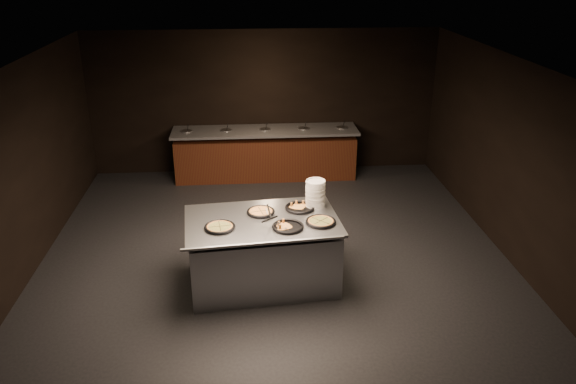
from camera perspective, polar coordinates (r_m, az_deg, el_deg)
name	(u,v)px	position (r m, az deg, el deg)	size (l,w,h in m)	color
room	(275,174)	(7.74, -1.32, 1.83)	(7.02, 8.02, 2.92)	black
salad_bar	(266,157)	(11.42, -2.30, 3.61)	(3.70, 0.83, 1.18)	#4C2A12
serving_counter	(263,253)	(7.75, -2.58, -6.22)	(2.15, 1.48, 0.98)	#B5B8BD
plate_stack	(315,194)	(7.82, 2.80, -0.16)	(0.27, 0.27, 0.38)	silver
pan_veggie_whole	(220,227)	(7.31, -6.95, -3.54)	(0.40, 0.40, 0.04)	black
pan_cheese_whole	(261,212)	(7.69, -2.78, -2.00)	(0.39, 0.39, 0.04)	black
pan_cheese_slices_a	(300,208)	(7.80, 1.20, -1.59)	(0.41, 0.41, 0.04)	black
pan_cheese_slices_b	(288,226)	(7.27, -0.01, -3.52)	(0.41, 0.41, 0.04)	black
pan_veggie_slices	(321,221)	(7.42, 3.35, -3.01)	(0.40, 0.40, 0.04)	black
server_left	(268,211)	(7.55, -2.05, -1.99)	(0.15, 0.33, 0.16)	#B5B8BD
server_right	(273,221)	(7.26, -1.51, -3.01)	(0.35, 0.18, 0.17)	#B5B8BD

